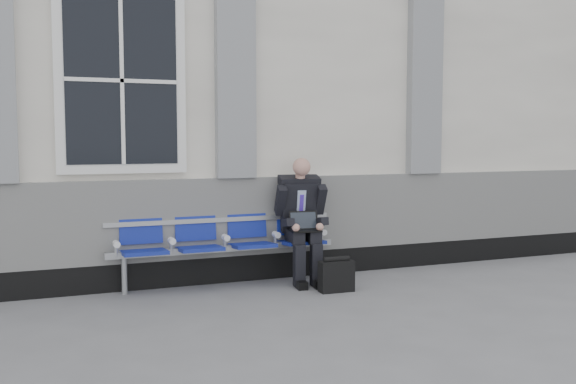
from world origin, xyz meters
name	(u,v)px	position (x,y,z in m)	size (l,w,h in m)	color
ground	(107,332)	(0.00, 0.00, 0.00)	(70.00, 70.00, 0.00)	slate
station_building	(73,95)	(-0.02, 3.47, 2.22)	(14.40, 4.40, 4.49)	white
bench	(224,236)	(1.42, 1.32, 0.55)	(2.60, 0.47, 0.91)	#9EA0A3
businessman	(301,215)	(2.30, 1.19, 0.77)	(0.60, 0.81, 1.43)	black
briefcase	(336,275)	(2.45, 0.58, 0.18)	(0.38, 0.17, 0.38)	black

